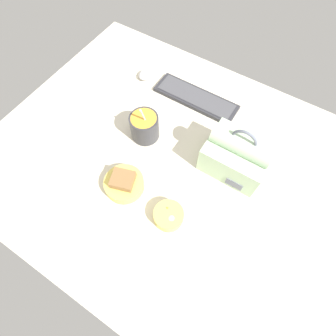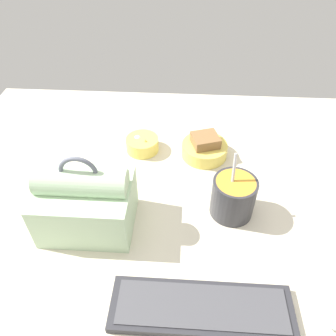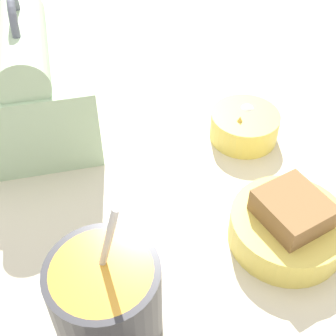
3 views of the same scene
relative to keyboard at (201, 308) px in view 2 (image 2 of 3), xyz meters
The scene contains 7 objects.
desk_surface 32.09cm from the keyboard, 75.94° to the right, with size 140.00×110.00×2.00cm.
keyboard is the anchor object (origin of this frame).
lunch_bag 34.84cm from the keyboard, 37.10° to the right, with size 21.78×17.00×21.41cm.
soup_cup 28.00cm from the keyboard, 106.65° to the right, with size 10.90×10.90×17.70cm.
bento_bowl_sandwich 48.86cm from the keyboard, 91.76° to the right, with size 13.87×13.87×7.27cm.
bento_bowl_snacks 53.26cm from the keyboard, 70.52° to the right, with size 10.08×10.08×5.15cm.
computer_mouse 25.66cm from the keyboard, behind, with size 5.32×7.25×3.60cm.
Camera 2 is at (-3.00, 60.79, 67.13)cm, focal length 35.00 mm.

